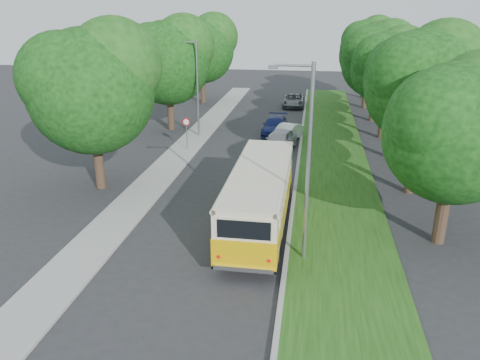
% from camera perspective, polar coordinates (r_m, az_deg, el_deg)
% --- Properties ---
extents(ground, '(120.00, 120.00, 0.00)m').
position_cam_1_polar(ground, '(22.43, -3.18, -5.66)').
color(ground, '#29292B').
rests_on(ground, ground).
extents(curb, '(0.20, 70.00, 0.15)m').
position_cam_1_polar(curb, '(26.56, 6.68, -1.34)').
color(curb, gray).
rests_on(curb, ground).
extents(grass_verge, '(4.50, 70.00, 0.13)m').
position_cam_1_polar(grass_verge, '(26.60, 11.74, -1.63)').
color(grass_verge, '#1C4312').
rests_on(grass_verge, ground).
extents(sidewalk, '(2.20, 70.00, 0.12)m').
position_cam_1_polar(sidewalk, '(28.08, -10.69, -0.38)').
color(sidewalk, gray).
rests_on(sidewalk, ground).
extents(treeline, '(24.27, 41.91, 9.46)m').
position_cam_1_polar(treeline, '(37.92, 7.26, 14.25)').
color(treeline, '#332319').
rests_on(treeline, ground).
extents(lamppost_near, '(1.71, 0.16, 8.00)m').
position_cam_1_polar(lamppost_near, '(18.04, 8.09, 2.57)').
color(lamppost_near, gray).
rests_on(lamppost_near, ground).
extents(lamppost_far, '(1.71, 0.16, 7.50)m').
position_cam_1_polar(lamppost_far, '(37.27, -5.36, 11.41)').
color(lamppost_far, gray).
rests_on(lamppost_far, ground).
extents(warning_sign, '(0.56, 0.10, 2.50)m').
position_cam_1_polar(warning_sign, '(33.87, -6.55, 6.32)').
color(warning_sign, gray).
rests_on(warning_sign, ground).
extents(vintage_bus, '(2.62, 10.01, 2.97)m').
position_cam_1_polar(vintage_bus, '(21.78, 2.41, -2.18)').
color(vintage_bus, '#E3AD07').
rests_on(vintage_bus, ground).
extents(car_silver, '(2.69, 4.68, 1.50)m').
position_cam_1_polar(car_silver, '(34.19, 4.86, 4.85)').
color(car_silver, '#B0B0B5').
rests_on(car_silver, ground).
extents(car_white, '(2.64, 4.10, 1.28)m').
position_cam_1_polar(car_white, '(36.75, 5.69, 5.74)').
color(car_white, white).
rests_on(car_white, ground).
extents(car_blue, '(2.03, 4.71, 1.35)m').
position_cam_1_polar(car_blue, '(38.81, 4.30, 6.61)').
color(car_blue, navy).
rests_on(car_blue, ground).
extents(car_grey, '(2.19, 4.72, 1.31)m').
position_cam_1_polar(car_grey, '(50.12, 6.55, 9.62)').
color(car_grey, slate).
rests_on(car_grey, ground).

